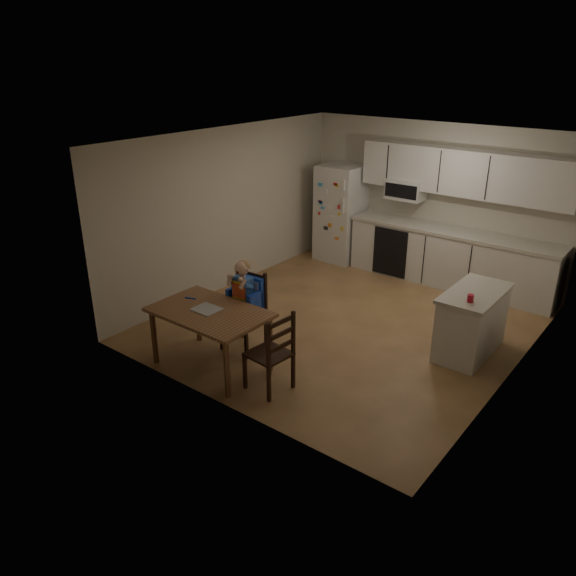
# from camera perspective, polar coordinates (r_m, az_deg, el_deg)

# --- Properties ---
(room) EXTENTS (4.52, 5.01, 2.51)m
(room) POSITION_cam_1_polar(r_m,az_deg,el_deg) (7.85, 8.29, 5.98)
(room) COLOR brown
(room) RESTS_ON ground
(refrigerator) EXTENTS (0.72, 0.70, 1.70)m
(refrigerator) POSITION_cam_1_polar(r_m,az_deg,el_deg) (10.11, 5.37, 7.58)
(refrigerator) COLOR silver
(refrigerator) RESTS_ON ground
(kitchen_run) EXTENTS (3.37, 0.62, 2.15)m
(kitchen_run) POSITION_cam_1_polar(r_m,az_deg,el_deg) (9.28, 16.39, 5.53)
(kitchen_run) COLOR silver
(kitchen_run) RESTS_ON ground
(kitchen_island) EXTENTS (0.59, 1.13, 0.83)m
(kitchen_island) POSITION_cam_1_polar(r_m,az_deg,el_deg) (7.30, 18.14, -3.32)
(kitchen_island) COLOR silver
(kitchen_island) RESTS_ON ground
(red_cup) EXTENTS (0.07, 0.07, 0.09)m
(red_cup) POSITION_cam_1_polar(r_m,az_deg,el_deg) (6.80, 18.05, -1.00)
(red_cup) COLOR red
(red_cup) RESTS_ON kitchen_island
(dining_table) EXTENTS (1.37, 0.88, 0.73)m
(dining_table) POSITION_cam_1_polar(r_m,az_deg,el_deg) (6.61, -7.93, -3.07)
(dining_table) COLOR brown
(dining_table) RESTS_ON ground
(napkin) EXTENTS (0.31, 0.26, 0.01)m
(napkin) POSITION_cam_1_polar(r_m,az_deg,el_deg) (6.60, -8.28, -2.14)
(napkin) COLOR #A1A1A6
(napkin) RESTS_ON dining_table
(toddler_spoon) EXTENTS (0.12, 0.06, 0.02)m
(toddler_spoon) POSITION_cam_1_polar(r_m,az_deg,el_deg) (6.92, -9.96, -1.01)
(toddler_spoon) COLOR blue
(toddler_spoon) RESTS_ON dining_table
(chair_booster) EXTENTS (0.47, 0.47, 1.18)m
(chair_booster) POSITION_cam_1_polar(r_m,az_deg,el_deg) (6.98, -4.37, -0.75)
(chair_booster) COLOR black
(chair_booster) RESTS_ON ground
(chair_side) EXTENTS (0.46, 0.46, 0.95)m
(chair_side) POSITION_cam_1_polar(r_m,az_deg,el_deg) (6.10, -1.35, -6.19)
(chair_side) COLOR black
(chair_side) RESTS_ON ground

